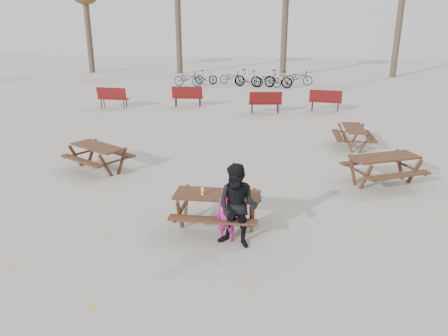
# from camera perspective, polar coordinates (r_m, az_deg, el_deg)

# --- Properties ---
(ground) EXTENTS (80.00, 80.00, 0.00)m
(ground) POSITION_cam_1_polar(r_m,az_deg,el_deg) (9.53, -0.86, -7.67)
(ground) COLOR gray
(ground) RESTS_ON ground
(main_picnic_table) EXTENTS (1.80, 1.45, 0.78)m
(main_picnic_table) POSITION_cam_1_polar(r_m,az_deg,el_deg) (9.28, -0.88, -4.44)
(main_picnic_table) COLOR #3A1E15
(main_picnic_table) RESTS_ON ground
(food_tray) EXTENTS (0.18, 0.11, 0.03)m
(food_tray) POSITION_cam_1_polar(r_m,az_deg,el_deg) (9.08, 0.68, -3.57)
(food_tray) COLOR white
(food_tray) RESTS_ON main_picnic_table
(bread_roll) EXTENTS (0.14, 0.06, 0.05)m
(bread_roll) POSITION_cam_1_polar(r_m,az_deg,el_deg) (9.07, 0.68, -3.32)
(bread_roll) COLOR tan
(bread_roll) RESTS_ON food_tray
(soda_bottle) EXTENTS (0.07, 0.07, 0.17)m
(soda_bottle) POSITION_cam_1_polar(r_m,az_deg,el_deg) (9.14, -2.82, -3.09)
(soda_bottle) COLOR silver
(soda_bottle) RESTS_ON main_picnic_table
(child) EXTENTS (0.42, 0.28, 1.16)m
(child) POSITION_cam_1_polar(r_m,az_deg,el_deg) (8.74, 0.35, -6.08)
(child) COLOR #B41671
(child) RESTS_ON ground
(adult) EXTENTS (0.95, 0.82, 1.70)m
(adult) POSITION_cam_1_polar(r_m,az_deg,el_deg) (8.44, 1.78, -5.03)
(adult) COLOR black
(adult) RESTS_ON ground
(picnic_table_east) EXTENTS (2.27, 2.11, 0.78)m
(picnic_table_east) POSITION_cam_1_polar(r_m,az_deg,el_deg) (12.48, 20.10, -0.25)
(picnic_table_east) COLOR #3A1E15
(picnic_table_east) RESTS_ON ground
(picnic_table_north) EXTENTS (2.18, 2.06, 0.74)m
(picnic_table_north) POSITION_cam_1_polar(r_m,az_deg,el_deg) (13.32, -16.08, 1.28)
(picnic_table_north) COLOR #3A1E15
(picnic_table_north) RESTS_ON ground
(picnic_table_far) EXTENTS (1.35, 1.65, 0.69)m
(picnic_table_far) POSITION_cam_1_polar(r_m,az_deg,el_deg) (15.70, 16.55, 3.86)
(picnic_table_far) COLOR #3A1E15
(picnic_table_far) RESTS_ON ground
(park_bench_row) EXTENTS (11.83, 1.63, 1.03)m
(park_bench_row) POSITION_cam_1_polar(r_m,az_deg,el_deg) (21.20, -0.35, 9.01)
(park_bench_row) COLOR maroon
(park_bench_row) RESTS_ON ground
(bicycle_row) EXTENTS (8.91, 2.44, 1.11)m
(bicycle_row) POSITION_cam_1_polar(r_m,az_deg,el_deg) (28.53, 3.16, 11.62)
(bicycle_row) COLOR black
(bicycle_row) RESTS_ON ground
(fallen_leaves) EXTENTS (11.00, 11.00, 0.01)m
(fallen_leaves) POSITION_cam_1_polar(r_m,az_deg,el_deg) (11.74, 3.46, -2.30)
(fallen_leaves) COLOR #A9A828
(fallen_leaves) RESTS_ON ground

